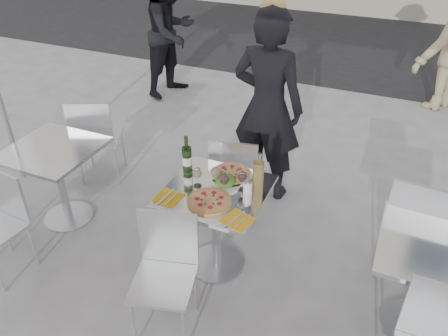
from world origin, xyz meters
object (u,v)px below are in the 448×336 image
at_px(pizza_far, 231,174).
at_px(wine_bottle, 187,158).
at_px(side_table_right, 432,272).
at_px(woman_diner, 267,107).
at_px(wineglass_red_a, 224,180).
at_px(napkin_right, 238,220).
at_px(pedestrian_a, 171,32).
at_px(carafe, 258,174).
at_px(side_chair_rfar, 416,223).
at_px(wineglass_white_a, 197,174).
at_px(side_chair_lnear, 1,216).
at_px(pizza_near, 209,201).
at_px(wineglass_white_b, 215,173).
at_px(side_table_left, 57,169).
at_px(napkin_left, 168,198).
at_px(wineglass_red_b, 242,177).
at_px(main_table, 216,213).
at_px(chair_near, 166,264).
at_px(sugar_shaker, 248,186).
at_px(salad_plate, 225,182).
at_px(side_chair_lfar, 95,134).
at_px(chair_far, 235,173).

bearing_deg(pizza_far, wine_bottle, -169.34).
relative_size(side_table_right, woman_diner, 0.41).
bearing_deg(wineglass_red_a, pizza_far, 99.69).
xyz_separation_m(pizza_far, napkin_right, (0.24, -0.47, -0.01)).
distance_m(pedestrian_a, carafe, 3.62).
bearing_deg(side_chair_rfar, wineglass_white_a, 19.21).
bearing_deg(side_chair_lnear, pizza_near, 23.36).
bearing_deg(wineglass_white_b, side_table_right, -2.01).
height_order(side_table_left, napkin_left, napkin_left).
distance_m(pizza_far, wineglass_red_b, 0.22).
bearing_deg(wineglass_red_b, napkin_left, -146.33).
bearing_deg(side_chair_rfar, napkin_left, 24.69).
relative_size(main_table, chair_near, 0.86).
xyz_separation_m(side_chair_lnear, sugar_shaker, (1.73, 0.69, 0.31)).
bearing_deg(pizza_near, side_chair_lnear, -162.53).
relative_size(salad_plate, wine_bottle, 0.75).
distance_m(wineglass_white_a, wineglass_red_a, 0.21).
relative_size(side_table_left, napkin_right, 3.33).
height_order(wineglass_red_a, napkin_right, wineglass_red_a).
xyz_separation_m(woman_diner, salad_plate, (0.04, -1.06, -0.12)).
height_order(side_chair_lnear, sugar_shaker, sugar_shaker).
height_order(main_table, pizza_far, pizza_far).
distance_m(main_table, chair_near, 0.60).
distance_m(side_chair_lfar, woman_diner, 1.70).
bearing_deg(pedestrian_a, wineglass_white_a, -134.24).
relative_size(chair_far, pizza_far, 2.72).
xyz_separation_m(pizza_far, wineglass_white_b, (-0.06, -0.16, 0.09)).
bearing_deg(carafe, chair_near, -116.51).
xyz_separation_m(side_chair_lfar, wineglass_white_b, (1.55, -0.58, 0.31)).
height_order(chair_near, pedestrian_a, pedestrian_a).
relative_size(wine_bottle, carafe, 1.02).
xyz_separation_m(chair_near, wineglass_red_b, (0.27, 0.66, 0.35)).
bearing_deg(wineglass_white_b, salad_plate, 19.72).
xyz_separation_m(side_chair_lnear, wineglass_white_b, (1.48, 0.68, 0.36)).
bearing_deg(sugar_shaker, napkin_right, -81.04).
height_order(side_chair_lfar, wineglass_red_a, side_chair_lfar).
bearing_deg(side_chair_lnear, napkin_right, 17.85).
xyz_separation_m(salad_plate, wineglass_red_a, (0.02, -0.08, 0.07)).
xyz_separation_m(side_chair_rfar, pizza_far, (-1.35, -0.22, 0.20)).
height_order(side_table_left, woman_diner, woman_diner).
bearing_deg(main_table, wine_bottle, 153.56).
bearing_deg(side_chair_lfar, main_table, 135.18).
relative_size(woman_diner, salad_plate, 8.28).
height_order(pedestrian_a, wineglass_red_a, pedestrian_a).
distance_m(carafe, wineglass_red_b, 0.12).
xyz_separation_m(wineglass_red_b, napkin_left, (-0.44, -0.29, -0.11)).
bearing_deg(side_chair_lnear, wineglass_white_b, 30.59).
relative_size(side_table_right, chair_near, 0.86).
bearing_deg(side_table_left, wineglass_red_a, 0.00).
distance_m(side_chair_rfar, napkin_left, 1.78).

